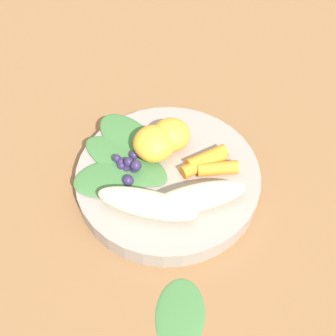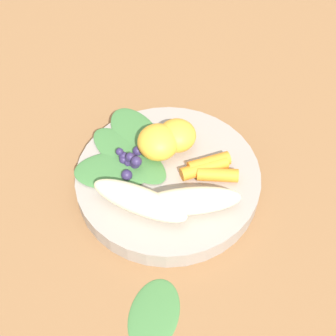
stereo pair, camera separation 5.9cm
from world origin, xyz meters
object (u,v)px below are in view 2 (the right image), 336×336
at_px(banana_peeled_right, 140,200).
at_px(kale_leaf_stray, 154,314).
at_px(banana_peeled_left, 190,201).
at_px(orange_segment_near, 158,142).
at_px(bowl, 168,179).

bearing_deg(banana_peeled_right, kale_leaf_stray, -57.28).
bearing_deg(banana_peeled_left, orange_segment_near, 108.06).
bearing_deg(kale_leaf_stray, bowl, -170.04).
bearing_deg(banana_peeled_left, banana_peeled_right, 173.53).
xyz_separation_m(banana_peeled_right, orange_segment_near, (0.05, -0.08, 0.00)).
distance_m(banana_peeled_right, kale_leaf_stray, 0.13).
relative_size(bowl, banana_peeled_right, 1.95).
height_order(bowl, banana_peeled_right, banana_peeled_right).
bearing_deg(banana_peeled_right, bowl, 81.92).
height_order(banana_peeled_left, banana_peeled_right, same).
distance_m(orange_segment_near, kale_leaf_stray, 0.22).
relative_size(bowl, banana_peeled_left, 1.95).
distance_m(banana_peeled_left, banana_peeled_right, 0.06).
relative_size(orange_segment_near, kale_leaf_stray, 0.64).
relative_size(bowl, kale_leaf_stray, 2.80).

